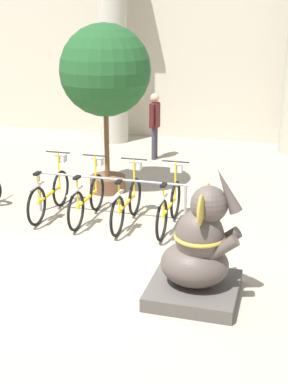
% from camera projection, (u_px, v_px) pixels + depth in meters
% --- Properties ---
extents(ground_plane, '(60.00, 60.00, 0.00)m').
position_uv_depth(ground_plane, '(106.00, 271.00, 7.67)').
color(ground_plane, '#9E937F').
extents(building_facade, '(20.00, 0.20, 6.00)m').
position_uv_depth(building_facade, '(210.00, 31.00, 14.52)').
color(building_facade, '#BCB29E').
rests_on(building_facade, ground_plane).
extents(column_left, '(0.97, 0.97, 5.16)m').
position_uv_depth(column_left, '(113.00, 46.00, 14.37)').
color(column_left, '#ADA899').
rests_on(column_left, ground_plane).
extents(bike_rack, '(2.83, 0.05, 0.77)m').
position_uv_depth(bike_rack, '(110.00, 188.00, 9.42)').
color(bike_rack, gray).
rests_on(bike_rack, ground_plane).
extents(bicycle_0, '(0.48, 1.70, 1.08)m').
position_uv_depth(bicycle_0, '(50.00, 193.00, 9.68)').
color(bicycle_0, black).
rests_on(bicycle_0, ground_plane).
extents(bicycle_1, '(0.48, 1.70, 1.08)m').
position_uv_depth(bicycle_1, '(88.00, 197.00, 9.46)').
color(bicycle_1, black).
rests_on(bicycle_1, ground_plane).
extents(bicycle_2, '(0.48, 1.70, 1.08)m').
position_uv_depth(bicycle_2, '(127.00, 202.00, 9.24)').
color(bicycle_2, black).
rests_on(bicycle_2, ground_plane).
extents(bicycle_3, '(0.48, 1.70, 1.08)m').
position_uv_depth(bicycle_3, '(169.00, 205.00, 9.08)').
color(bicycle_3, black).
rests_on(bicycle_3, ground_plane).
extents(elephant_statue, '(1.14, 1.14, 1.80)m').
position_uv_depth(elephant_statue, '(198.00, 255.00, 6.81)').
color(elephant_statue, '#4C4742').
rests_on(elephant_statue, ground_plane).
extents(person_pedestrian, '(0.22, 0.47, 1.64)m').
position_uv_depth(person_pedestrian, '(155.00, 120.00, 13.11)').
color(person_pedestrian, '#383342').
rests_on(person_pedestrian, ground_plane).
extents(potted_tree, '(1.77, 1.77, 3.34)m').
position_uv_depth(potted_tree, '(105.00, 74.00, 10.29)').
color(potted_tree, brown).
rests_on(potted_tree, ground_plane).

